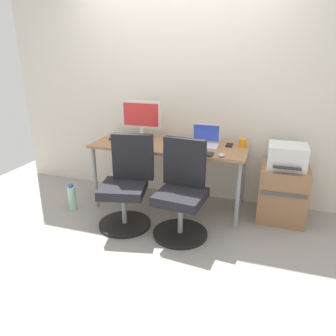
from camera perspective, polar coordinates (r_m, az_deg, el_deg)
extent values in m
plane|color=gray|center=(3.80, 0.23, -6.62)|extent=(5.28, 5.28, 0.00)
cube|color=silver|center=(3.80, 2.18, 13.93)|extent=(4.40, 0.04, 2.60)
cube|color=#996B47|center=(3.53, 0.25, 4.01)|extent=(1.71, 0.65, 0.03)
cylinder|color=gray|center=(3.73, -12.93, -1.66)|extent=(0.04, 0.04, 0.71)
cylinder|color=gray|center=(3.26, 12.36, -4.90)|extent=(0.04, 0.04, 0.71)
cylinder|color=gray|center=(4.18, -9.14, 1.00)|extent=(0.04, 0.04, 0.71)
cylinder|color=gray|center=(3.77, 13.28, -1.48)|extent=(0.04, 0.04, 0.71)
cylinder|color=black|center=(3.41, -7.72, -9.88)|extent=(0.54, 0.54, 0.03)
cylinder|color=gray|center=(3.32, -7.87, -7.11)|extent=(0.05, 0.05, 0.34)
cube|color=black|center=(3.23, -8.05, -3.72)|extent=(0.52, 0.52, 0.09)
cube|color=black|center=(3.27, -6.31, 1.99)|extent=(0.43, 0.16, 0.48)
cylinder|color=black|center=(3.22, 2.19, -11.60)|extent=(0.54, 0.54, 0.03)
cylinder|color=gray|center=(3.13, 2.23, -8.72)|extent=(0.05, 0.05, 0.34)
cube|color=black|center=(3.03, 2.29, -5.16)|extent=(0.48, 0.48, 0.09)
cube|color=black|center=(3.09, 2.94, 1.06)|extent=(0.42, 0.11, 0.48)
cube|color=#996B47|center=(3.61, 19.79, -4.25)|extent=(0.48, 0.47, 0.59)
cube|color=#4C4C4C|center=(3.35, 20.02, -4.51)|extent=(0.44, 0.01, 0.04)
cube|color=silver|center=(3.47, 20.59, 2.01)|extent=(0.38, 0.34, 0.24)
cube|color=#262626|center=(3.29, 20.55, 0.00)|extent=(0.27, 0.06, 0.01)
cylinder|color=#A5D8B2|center=(3.80, -16.81, -5.21)|extent=(0.09, 0.09, 0.28)
cylinder|color=#2D59B2|center=(3.74, -17.05, -3.05)|extent=(0.06, 0.06, 0.03)
cylinder|color=silver|center=(3.83, -4.71, 5.56)|extent=(0.18, 0.18, 0.01)
cylinder|color=silver|center=(3.81, -4.73, 6.44)|extent=(0.04, 0.04, 0.11)
cube|color=silver|center=(3.77, -4.82, 9.54)|extent=(0.48, 0.03, 0.31)
cube|color=red|center=(3.75, -4.92, 9.50)|extent=(0.43, 0.00, 0.26)
cube|color=silver|center=(3.46, 6.39, 3.97)|extent=(0.31, 0.22, 0.02)
cube|color=silver|center=(3.55, 6.88, 6.25)|extent=(0.31, 0.04, 0.21)
cube|color=blue|center=(3.55, 6.86, 6.24)|extent=(0.28, 0.03, 0.18)
cube|color=#2D2D2D|center=(3.50, -7.15, 4.10)|extent=(0.34, 0.12, 0.02)
cube|color=#2D2D2D|center=(3.21, 5.09, 2.69)|extent=(0.34, 0.12, 0.02)
ellipsoid|color=#2D2D2D|center=(3.78, -10.13, 5.26)|extent=(0.06, 0.10, 0.03)
ellipsoid|color=#B7B7B7|center=(3.15, 9.57, 2.31)|extent=(0.06, 0.10, 0.03)
cylinder|color=orange|center=(3.51, 13.24, 4.39)|extent=(0.08, 0.08, 0.09)
cylinder|color=slate|center=(3.49, 1.10, 4.95)|extent=(0.07, 0.07, 0.10)
cube|color=black|center=(3.55, 10.93, 4.05)|extent=(0.07, 0.14, 0.01)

